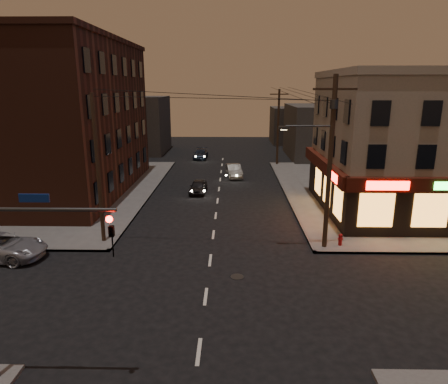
{
  "coord_description": "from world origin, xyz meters",
  "views": [
    {
      "loc": [
        1.18,
        -16.72,
        9.53
      ],
      "look_at": [
        0.72,
        6.98,
        3.2
      ],
      "focal_mm": 32.0,
      "sensor_mm": 36.0,
      "label": 1
    }
  ],
  "objects_px": {
    "sedan_near": "(198,187)",
    "sedan_far": "(201,154)",
    "sedan_mid": "(234,171)",
    "fire_hydrant": "(340,239)"
  },
  "relations": [
    {
      "from": "sedan_near",
      "to": "sedan_far",
      "type": "distance_m",
      "value": 17.93
    },
    {
      "from": "sedan_mid",
      "to": "sedan_far",
      "type": "distance_m",
      "value": 12.06
    },
    {
      "from": "sedan_far",
      "to": "fire_hydrant",
      "type": "distance_m",
      "value": 32.33
    },
    {
      "from": "sedan_near",
      "to": "sedan_far",
      "type": "relative_size",
      "value": 0.81
    },
    {
      "from": "fire_hydrant",
      "to": "sedan_mid",
      "type": "bearing_deg",
      "value": 108.28
    },
    {
      "from": "sedan_mid",
      "to": "fire_hydrant",
      "type": "height_order",
      "value": "sedan_mid"
    },
    {
      "from": "sedan_near",
      "to": "fire_hydrant",
      "type": "xyz_separation_m",
      "value": [
        9.65,
        -12.57,
        -0.04
      ]
    },
    {
      "from": "sedan_far",
      "to": "fire_hydrant",
      "type": "xyz_separation_m",
      "value": [
        10.79,
        -30.47,
        -0.08
      ]
    },
    {
      "from": "sedan_near",
      "to": "sedan_mid",
      "type": "xyz_separation_m",
      "value": [
        3.29,
        6.69,
        0.09
      ]
    },
    {
      "from": "sedan_far",
      "to": "sedan_mid",
      "type": "bearing_deg",
      "value": -66.33
    }
  ]
}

